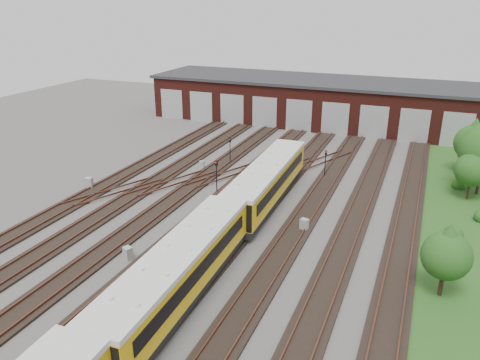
% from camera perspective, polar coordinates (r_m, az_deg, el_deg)
% --- Properties ---
extents(ground, '(120.00, 120.00, 0.00)m').
position_cam_1_polar(ground, '(35.49, -4.87, -7.92)').
color(ground, '#4E4B48').
rests_on(ground, ground).
extents(track_network, '(30.40, 70.00, 0.33)m').
position_cam_1_polar(track_network, '(35.96, -4.69, -7.30)').
color(track_network, black).
rests_on(track_network, ground).
extents(maintenance_shed, '(51.00, 12.50, 6.35)m').
position_cam_1_polar(maintenance_shed, '(70.35, 10.13, 9.42)').
color(maintenance_shed, '#4A1812').
rests_on(maintenance_shed, ground).
extents(grass_verge, '(8.00, 55.00, 0.05)m').
position_cam_1_polar(grass_verge, '(41.44, 26.49, -5.72)').
color(grass_verge, '#234918').
rests_on(grass_verge, ground).
extents(metro_train, '(3.35, 48.08, 3.31)m').
position_cam_1_polar(metro_train, '(28.64, -7.47, -11.08)').
color(metro_train, black).
rests_on(metro_train, ground).
extents(signal_mast_0, '(0.23, 0.22, 2.93)m').
position_cam_1_polar(signal_mast_0, '(51.89, -1.23, 4.02)').
color(signal_mast_0, black).
rests_on(signal_mast_0, ground).
extents(signal_mast_1, '(0.26, 0.24, 3.24)m').
position_cam_1_polar(signal_mast_1, '(43.70, -2.88, 0.90)').
color(signal_mast_1, black).
rests_on(signal_mast_1, ground).
extents(signal_mast_2, '(0.26, 0.24, 2.86)m').
position_cam_1_polar(signal_mast_2, '(48.60, 10.37, 2.41)').
color(signal_mast_2, black).
rests_on(signal_mast_2, ground).
extents(signal_mast_3, '(0.30, 0.28, 3.30)m').
position_cam_1_polar(signal_mast_3, '(46.19, 3.19, 2.10)').
color(signal_mast_3, black).
rests_on(signal_mast_3, ground).
extents(relay_cabinet_0, '(0.82, 0.75, 1.13)m').
position_cam_1_polar(relay_cabinet_0, '(47.52, -17.92, -0.38)').
color(relay_cabinet_0, '#9C9EA1').
rests_on(relay_cabinet_0, ground).
extents(relay_cabinet_1, '(0.60, 0.53, 0.86)m').
position_cam_1_polar(relay_cabinet_1, '(50.82, -4.68, 1.86)').
color(relay_cabinet_1, '#9C9EA1').
rests_on(relay_cabinet_1, ground).
extents(relay_cabinet_2, '(0.75, 0.70, 1.00)m').
position_cam_1_polar(relay_cabinet_2, '(34.22, -13.50, -8.72)').
color(relay_cabinet_2, '#9C9EA1').
rests_on(relay_cabinet_2, ground).
extents(relay_cabinet_3, '(0.65, 0.55, 1.04)m').
position_cam_1_polar(relay_cabinet_3, '(53.70, 3.94, 3.06)').
color(relay_cabinet_3, '#9C9EA1').
rests_on(relay_cabinet_3, ground).
extents(relay_cabinet_4, '(0.71, 0.63, 1.02)m').
position_cam_1_polar(relay_cabinet_4, '(37.54, 7.83, -5.45)').
color(relay_cabinet_4, '#9C9EA1').
rests_on(relay_cabinet_4, ground).
extents(tree_0, '(3.68, 3.68, 6.10)m').
position_cam_1_polar(tree_0, '(53.36, 26.58, 4.52)').
color(tree_0, '#311E16').
rests_on(tree_0, ground).
extents(tree_1, '(3.08, 3.08, 5.11)m').
position_cam_1_polar(tree_1, '(46.71, 26.52, 1.55)').
color(tree_1, '#311E16').
rests_on(tree_1, ground).
extents(tree_3, '(3.00, 3.00, 4.97)m').
position_cam_1_polar(tree_3, '(30.88, 23.96, -7.85)').
color(tree_3, '#311E16').
rests_on(tree_3, ground).
extents(bush_0, '(1.50, 1.50, 1.50)m').
position_cam_1_polar(bush_0, '(39.07, 24.60, -5.82)').
color(bush_0, '#174413').
rests_on(bush_0, ground).
extents(bush_2, '(1.26, 1.26, 1.26)m').
position_cam_1_polar(bush_2, '(49.96, 25.12, -0.27)').
color(bush_2, '#174413').
rests_on(bush_2, ground).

